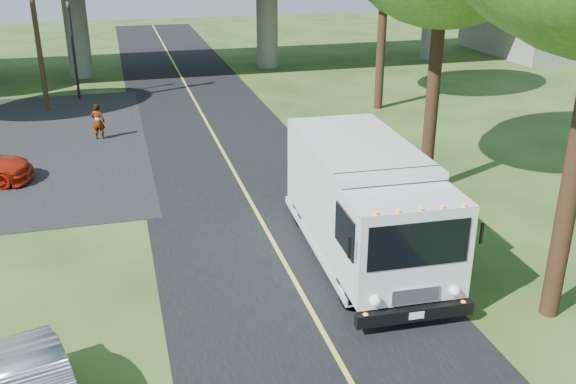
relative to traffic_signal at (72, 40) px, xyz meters
name	(u,v)px	position (x,y,z in m)	size (l,w,h in m)	color
ground	(348,377)	(6.00, -26.00, -3.20)	(120.00, 120.00, 0.00)	#223C15
road	(248,197)	(6.00, -16.00, -3.19)	(7.00, 90.00, 0.02)	black
lane_line	(248,196)	(6.00, -16.00, -3.17)	(0.12, 90.00, 0.01)	gold
traffic_signal	(72,40)	(0.00, 0.00, 0.00)	(0.18, 0.22, 5.20)	black
utility_pole	(35,18)	(-1.50, -2.00, 1.40)	(1.60, 0.26, 9.00)	#472D19
step_van	(364,201)	(8.20, -21.13, -1.48)	(3.09, 7.66, 3.17)	silver
pedestrian	(98,122)	(1.08, -7.79, -2.40)	(0.58, 0.38, 1.60)	gray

